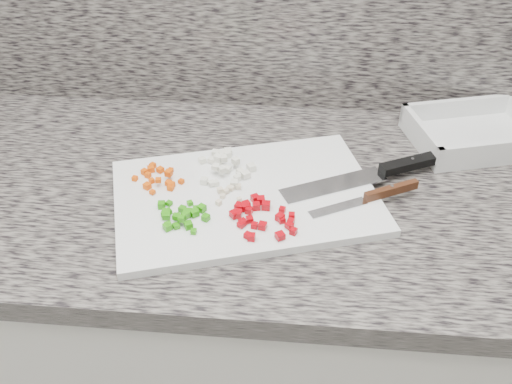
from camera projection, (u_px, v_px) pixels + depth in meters
cabinet at (264, 345)px, 1.33m from camera, size 3.92×0.62×0.86m
countertop at (267, 192)px, 1.05m from camera, size 3.96×0.64×0.04m
cutting_board at (246, 197)px, 1.00m from camera, size 0.52×0.42×0.01m
carrot_pile at (158, 177)px, 1.02m from camera, size 0.10×0.09×0.02m
onion_pile at (226, 165)px, 1.05m from camera, size 0.11×0.12×0.02m
green_pepper_pile at (181, 215)px, 0.93m from camera, size 0.09×0.08×0.02m
red_pepper_pile at (259, 215)px, 0.94m from camera, size 0.11×0.11×0.01m
garlic_pile at (228, 192)px, 0.99m from camera, size 0.05×0.06×0.01m
chef_knife at (386, 171)px, 1.04m from camera, size 0.30×0.18×0.02m
paring_knife at (378, 195)px, 0.98m from camera, size 0.19×0.11×0.02m
tray at (475, 134)px, 1.14m from camera, size 0.29×0.24×0.05m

